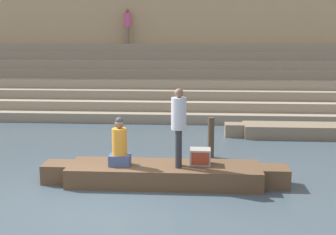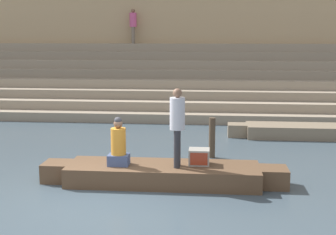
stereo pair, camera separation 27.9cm
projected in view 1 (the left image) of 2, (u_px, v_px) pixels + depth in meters
The scene contains 10 objects.
ground_plane at pixel (103, 197), 9.94m from camera, with size 120.00×120.00×0.00m, color #3D4C56.
ghat_steps at pixel (156, 87), 21.30m from camera, with size 36.00×5.41×2.97m.
back_wall at pixel (160, 4), 23.09m from camera, with size 34.20×1.28×9.85m.
rowboat_main at pixel (164, 174), 10.83m from camera, with size 5.67×1.38×0.45m.
person_standing at pixel (179, 122), 10.48m from camera, with size 0.34×0.34×1.79m.
person_rowing at pixel (120, 146), 10.68m from camera, with size 0.48×0.38×1.13m.
tv_set at pixel (200, 157), 10.82m from camera, with size 0.47×0.42×0.37m.
moored_boat_shore at pixel (311, 130), 15.74m from camera, with size 5.78×1.14×0.43m.
mooring_post at pixel (211, 138), 13.08m from camera, with size 0.18×0.18×1.14m, color #473828.
person_on_steps at pixel (127, 24), 22.44m from camera, with size 0.34×0.34×1.65m.
Camera 1 is at (2.04, -9.37, 3.43)m, focal length 50.00 mm.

